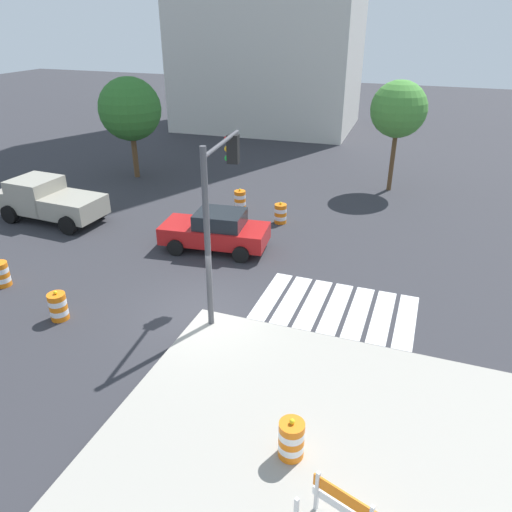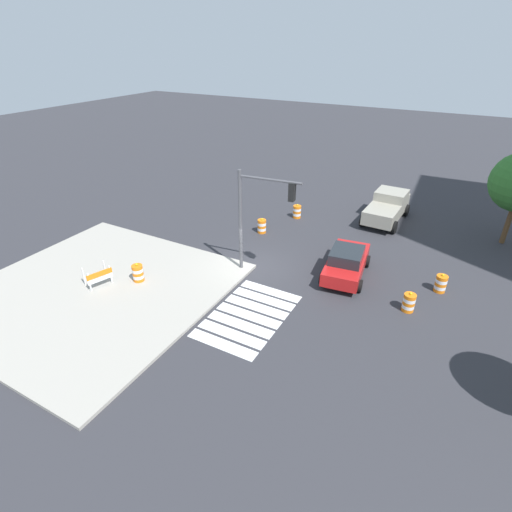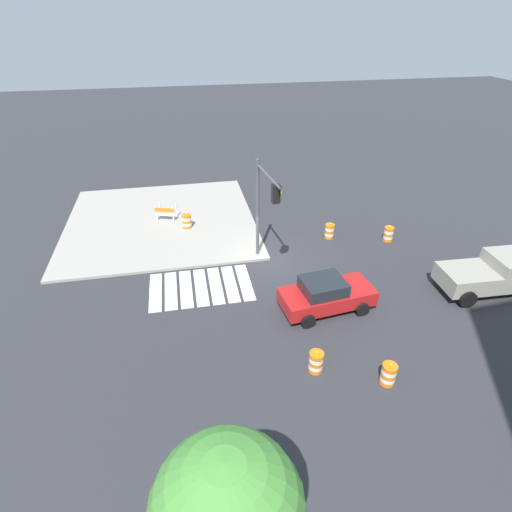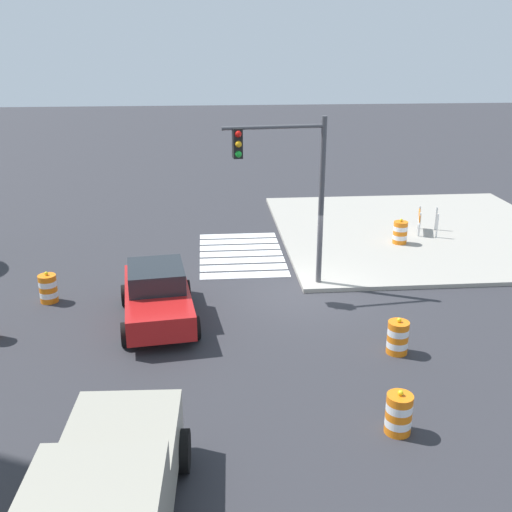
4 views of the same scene
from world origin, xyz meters
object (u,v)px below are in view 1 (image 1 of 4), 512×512
Objects in this scene: pickup_truck at (47,200)px; street_tree_streetside_near at (399,110)px; traffic_barrel_near_corner at (240,200)px; traffic_barrel_median_near at (280,214)px; traffic_light_pole at (218,195)px; traffic_barrel_median_far at (58,306)px; street_tree_streetside_mid at (130,109)px; sports_car at (216,230)px; traffic_barrel_on_sidewalk at (291,439)px; construction_barricade at (339,510)px; traffic_barrel_crosswalk_end at (1,274)px.

street_tree_streetside_near is (14.48, 9.90, 3.33)m from pickup_truck.
pickup_truck is 5.13× the size of traffic_barrel_near_corner.
traffic_barrel_median_near is 0.19× the size of traffic_light_pole.
street_tree_streetside_mid is at bearing 113.26° from traffic_barrel_median_far.
pickup_truck is 0.95× the size of traffic_light_pole.
sports_car is 4.40× the size of traffic_barrel_near_corner.
traffic_barrel_on_sidewalk is at bearing -18.04° from traffic_barrel_median_far.
pickup_truck is 10.85m from traffic_barrel_median_near.
street_tree_streetside_mid is (0.17, 7.20, 2.93)m from pickup_truck.
traffic_barrel_near_corner is at bearing 29.50° from pickup_truck.
street_tree_streetside_near is at bearing 57.54° from traffic_barrel_median_near.
street_tree_streetside_mid is (-14.31, -2.70, -0.40)m from street_tree_streetside_near.
street_tree_streetside_mid reaches higher than construction_barricade.
street_tree_streetside_near is at bearing 75.13° from traffic_light_pole.
sports_car is at bearing 42.55° from traffic_barrel_crosswalk_end.
street_tree_streetside_mid reaches higher than traffic_barrel_median_far.
traffic_barrel_near_corner is 8.86m from street_tree_streetside_mid.
pickup_truck reaches higher than sports_car.
construction_barricade is (13.11, -5.18, 0.27)m from traffic_barrel_crosswalk_end.
traffic_barrel_on_sidewalk is at bearing -71.44° from traffic_barrel_median_near.
construction_barricade is at bearing -46.99° from traffic_barrel_on_sidewalk.
traffic_barrel_near_corner is 17.24m from construction_barricade.
sports_car is 0.78× the size of street_tree_streetside_near.
traffic_barrel_near_corner is at bearing -19.73° from street_tree_streetside_mid.
construction_barricade is 24.11m from street_tree_streetside_mid.
pickup_truck is at bearing 147.17° from traffic_barrel_on_sidewalk.
traffic_light_pole is 0.97× the size of street_tree_streetside_mid.
traffic_barrel_near_corner is at bearing 81.17° from traffic_barrel_median_far.
street_tree_streetside_mid is (-14.42, 16.61, 3.29)m from traffic_barrel_on_sidewalk.
traffic_barrel_on_sidewalk is (14.59, -9.41, -0.37)m from pickup_truck.
traffic_barrel_crosswalk_end is at bearing -127.01° from street_tree_streetside_near.
sports_car is 12.17m from street_tree_streetside_near.
traffic_barrel_median_near is at bearing 67.32° from traffic_barrel_median_far.
construction_barricade is (8.03, -15.25, 0.27)m from traffic_barrel_near_corner.
street_tree_streetside_mid is at bearing 132.54° from traffic_light_pole.
street_tree_streetside_mid reaches higher than sports_car.
traffic_barrel_on_sidewalk is at bearing -64.08° from traffic_barrel_near_corner.
sports_car reaches higher than traffic_barrel_crosswalk_end.
pickup_truck is 9.04m from traffic_barrel_near_corner.
street_tree_streetside_mid is at bearing -169.32° from street_tree_streetside_near.
construction_barricade reaches higher than traffic_barrel_median_near.
pickup_truck reaches higher than construction_barricade.
pickup_truck is 3.69× the size of construction_barricade.
traffic_barrel_median_far is (6.13, -6.66, -0.52)m from pickup_truck.
traffic_barrel_median_near is (1.63, 3.55, -0.36)m from sports_car.
traffic_barrel_near_corner is at bearing 155.72° from traffic_barrel_median_near.
traffic_barrel_crosswalk_end is 12.41m from traffic_barrel_on_sidewalk.
street_tree_streetside_mid is at bearing 131.11° from construction_barricade.
traffic_barrel_median_far is 1.00× the size of traffic_barrel_on_sidewalk.
traffic_barrel_near_corner is 0.19× the size of traffic_light_pole.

